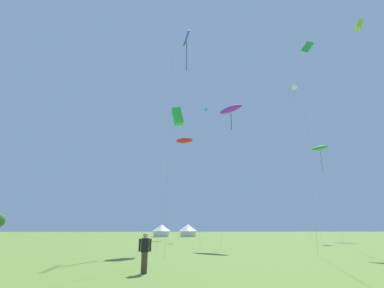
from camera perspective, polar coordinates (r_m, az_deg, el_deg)
kite_lime_box at (r=50.97m, az=30.31°, el=19.65°), size 2.65×2.87×31.07m
kite_cyan_parafoil at (r=64.45m, az=2.87°, el=6.75°), size 1.23×2.54×27.83m
kite_red_parafoil at (r=65.25m, az=-1.53°, el=0.70°), size 4.29×3.30×21.95m
kite_purple_parafoil at (r=39.96m, az=7.71°, el=6.86°), size 3.89×3.72×18.36m
kite_green_box at (r=31.80m, az=-2.90°, el=5.49°), size 2.49×2.37×14.83m
kite_green_diamond at (r=48.06m, az=22.06°, el=16.95°), size 1.24×2.47×29.12m
kite_blue_diamond at (r=43.59m, az=-1.06°, el=19.89°), size 2.09×3.49×29.71m
kite_white_delta at (r=70.88m, az=19.53°, el=10.38°), size 2.31×2.65×33.90m
kite_green_parafoil at (r=61.24m, az=24.07°, el=-0.73°), size 3.97×3.42×17.68m
person_spectator at (r=13.95m, az=-9.40°, el=-20.66°), size 0.57×0.28×1.73m
festival_tent_right at (r=75.29m, az=-6.08°, el=-16.63°), size 4.59×4.59×2.98m
festival_tent_left at (r=75.25m, az=-0.84°, el=-16.70°), size 4.64×4.64×3.02m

